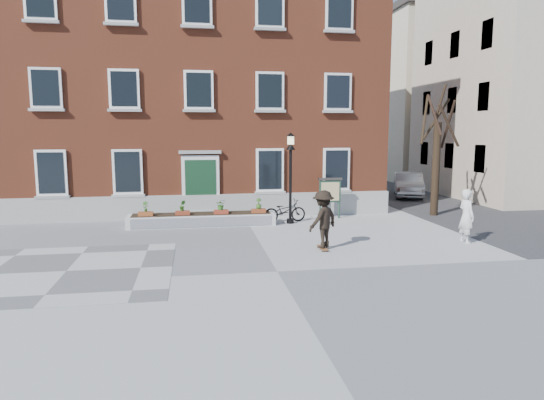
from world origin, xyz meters
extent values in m
plane|color=#99999C|center=(0.00, 0.00, 0.00)|extent=(100.00, 100.00, 0.00)
cube|color=#595A5C|center=(-6.00, 1.00, 0.01)|extent=(6.00, 6.00, 0.01)
imported|color=black|center=(1.63, 7.46, 0.50)|extent=(1.97, 0.88, 1.00)
imported|color=#AAADAF|center=(10.64, 14.37, 0.75)|extent=(3.11, 4.79, 1.49)
imported|color=silver|center=(7.31, 2.45, 0.98)|extent=(0.54, 0.76, 1.96)
cube|color=brown|center=(-2.00, 14.00, 6.00)|extent=(18.00, 10.00, 12.00)
cube|color=#9F9F9A|center=(-2.00, 8.88, 0.55)|extent=(18.00, 0.24, 1.10)
cube|color=gray|center=(-2.00, 8.75, 0.10)|extent=(2.60, 0.80, 0.20)
cube|color=#9D9D98|center=(-2.00, 8.90, 0.30)|extent=(2.20, 0.50, 0.20)
cube|color=silver|center=(-2.00, 8.92, 1.65)|extent=(1.70, 0.12, 2.50)
cube|color=#13351E|center=(-2.00, 8.87, 1.55)|extent=(1.40, 0.06, 2.30)
cube|color=gray|center=(-2.00, 8.88, 3.05)|extent=(1.90, 0.25, 0.15)
cube|color=white|center=(-8.40, 8.90, 2.20)|extent=(1.30, 0.10, 2.00)
cube|color=black|center=(-8.40, 8.85, 2.20)|extent=(1.08, 0.04, 1.78)
cube|color=gray|center=(-8.40, 8.84, 1.14)|extent=(1.44, 0.20, 0.12)
cube|color=silver|center=(-8.40, 8.90, 5.80)|extent=(1.30, 0.10, 1.70)
cube|color=black|center=(-8.40, 8.85, 5.80)|extent=(1.08, 0.04, 1.48)
cube|color=#A7A8A2|center=(-8.40, 8.84, 4.89)|extent=(1.44, 0.20, 0.12)
cube|color=#A1A19C|center=(-8.40, 8.84, 8.49)|extent=(1.44, 0.20, 0.12)
cube|color=white|center=(-5.20, 8.90, 2.20)|extent=(1.30, 0.10, 2.00)
cube|color=black|center=(-5.20, 8.85, 2.20)|extent=(1.08, 0.04, 1.78)
cube|color=#AAABA5|center=(-5.20, 8.84, 1.14)|extent=(1.44, 0.20, 0.12)
cube|color=white|center=(-5.20, 8.90, 5.80)|extent=(1.30, 0.10, 1.70)
cube|color=black|center=(-5.20, 8.85, 5.80)|extent=(1.08, 0.04, 1.48)
cube|color=#999995|center=(-5.20, 8.84, 4.89)|extent=(1.44, 0.20, 0.12)
cube|color=white|center=(-5.20, 8.90, 9.40)|extent=(1.30, 0.10, 1.70)
cube|color=black|center=(-5.20, 8.85, 9.40)|extent=(1.08, 0.04, 1.48)
cube|color=#9E9E99|center=(-5.20, 8.84, 8.49)|extent=(1.44, 0.20, 0.12)
cube|color=white|center=(-2.00, 8.90, 5.80)|extent=(1.30, 0.10, 1.70)
cube|color=black|center=(-2.00, 8.85, 5.80)|extent=(1.08, 0.04, 1.48)
cube|color=#989893|center=(-2.00, 8.84, 4.89)|extent=(1.44, 0.20, 0.12)
cube|color=white|center=(-2.00, 8.90, 9.40)|extent=(1.30, 0.10, 1.70)
cube|color=black|center=(-2.00, 8.85, 9.40)|extent=(1.08, 0.04, 1.48)
cube|color=#A2A29D|center=(-2.00, 8.84, 8.49)|extent=(1.44, 0.20, 0.12)
cube|color=white|center=(1.20, 8.90, 2.20)|extent=(1.30, 0.10, 2.00)
cube|color=black|center=(1.20, 8.85, 2.20)|extent=(1.08, 0.04, 1.78)
cube|color=#ACADA7|center=(1.20, 8.84, 1.14)|extent=(1.44, 0.20, 0.12)
cube|color=white|center=(1.20, 8.90, 5.80)|extent=(1.30, 0.10, 1.70)
cube|color=black|center=(1.20, 8.85, 5.80)|extent=(1.08, 0.04, 1.48)
cube|color=#9A9A95|center=(1.20, 8.84, 4.89)|extent=(1.44, 0.20, 0.12)
cube|color=white|center=(1.20, 8.90, 9.40)|extent=(1.30, 0.10, 1.70)
cube|color=black|center=(1.20, 8.85, 9.40)|extent=(1.08, 0.04, 1.48)
cube|color=gray|center=(1.20, 8.84, 8.49)|extent=(1.44, 0.20, 0.12)
cube|color=white|center=(4.40, 8.90, 2.20)|extent=(1.30, 0.10, 2.00)
cube|color=black|center=(4.40, 8.85, 2.20)|extent=(1.08, 0.04, 1.78)
cube|color=gray|center=(4.40, 8.84, 1.14)|extent=(1.44, 0.20, 0.12)
cube|color=silver|center=(4.40, 8.90, 5.80)|extent=(1.30, 0.10, 1.70)
cube|color=black|center=(4.40, 8.85, 5.80)|extent=(1.08, 0.04, 1.48)
cube|color=#9B9C97|center=(4.40, 8.84, 4.89)|extent=(1.44, 0.20, 0.12)
cube|color=white|center=(4.40, 8.90, 9.40)|extent=(1.30, 0.10, 1.70)
cube|color=black|center=(4.40, 8.85, 9.40)|extent=(1.08, 0.04, 1.48)
cube|color=#9E9E99|center=(4.40, 8.84, 8.49)|extent=(1.44, 0.20, 0.12)
cube|color=silver|center=(-2.00, 7.20, 0.25)|extent=(6.20, 1.10, 0.50)
cube|color=#B5B5B5|center=(-2.00, 6.64, 0.25)|extent=(5.80, 0.02, 0.40)
cube|color=black|center=(-2.00, 7.20, 0.50)|extent=(5.80, 0.90, 0.06)
cube|color=brown|center=(-4.30, 6.95, 0.60)|extent=(0.60, 0.25, 0.20)
imported|color=#2F651E|center=(-4.30, 6.95, 0.92)|extent=(0.24, 0.24, 0.45)
cube|color=maroon|center=(-2.80, 6.95, 0.60)|extent=(0.60, 0.25, 0.20)
imported|color=#316B20|center=(-2.80, 6.95, 0.92)|extent=(0.25, 0.25, 0.45)
cube|color=maroon|center=(-1.20, 6.95, 0.60)|extent=(0.60, 0.25, 0.20)
imported|color=#2D671E|center=(-1.20, 6.95, 0.92)|extent=(0.40, 0.40, 0.45)
cube|color=brown|center=(0.40, 6.95, 0.60)|extent=(0.60, 0.25, 0.20)
imported|color=#35661E|center=(0.40, 6.95, 0.92)|extent=(0.25, 0.25, 0.45)
cylinder|color=black|center=(9.00, 8.00, 2.20)|extent=(0.36, 0.36, 4.40)
cylinder|color=black|center=(9.51, 8.00, 4.29)|extent=(0.12, 1.12, 2.23)
cylinder|color=#2F2215|center=(9.17, 8.52, 4.55)|extent=(1.18, 0.49, 1.97)
cylinder|color=#302315|center=(8.51, 8.36, 4.55)|extent=(0.88, 1.14, 2.35)
cylinder|color=black|center=(8.70, 7.78, 4.73)|extent=(0.60, 0.77, 1.90)
cylinder|color=#322216|center=(9.20, 7.37, 4.24)|extent=(1.39, 0.55, 1.95)
cylinder|color=#2E2014|center=(9.16, 8.13, 5.37)|extent=(0.43, 0.48, 1.58)
cube|color=#3A3A3D|center=(12.00, 18.00, 0.00)|extent=(8.00, 36.00, 0.01)
cube|color=beige|center=(18.00, 14.00, 7.00)|extent=(10.00, 11.00, 14.00)
cube|color=beige|center=(18.00, 26.00, 6.50)|extent=(10.00, 11.00, 13.00)
cube|color=#3D3734|center=(18.00, 26.00, 13.25)|extent=(10.40, 11.40, 0.50)
cube|color=black|center=(13.04, 10.80, 2.50)|extent=(0.08, 1.00, 1.50)
cube|color=black|center=(13.04, 14.00, 2.50)|extent=(0.08, 1.00, 1.50)
cube|color=black|center=(13.04, 17.20, 2.50)|extent=(0.08, 1.00, 1.50)
cube|color=black|center=(13.04, 10.80, 5.80)|extent=(0.08, 1.00, 1.50)
cube|color=black|center=(13.04, 14.00, 5.80)|extent=(0.08, 1.00, 1.50)
cube|color=black|center=(13.04, 17.20, 5.80)|extent=(0.08, 1.00, 1.50)
cube|color=black|center=(13.04, 10.80, 9.00)|extent=(0.08, 1.00, 1.50)
cube|color=black|center=(13.04, 14.00, 9.00)|extent=(0.08, 1.00, 1.50)
cube|color=black|center=(13.04, 17.20, 9.00)|extent=(0.08, 1.00, 1.50)
cylinder|color=black|center=(1.81, 7.11, 0.10)|extent=(0.32, 0.32, 0.20)
cylinder|color=black|center=(1.81, 7.11, 1.60)|extent=(0.12, 0.12, 3.20)
cone|color=black|center=(1.81, 7.11, 3.35)|extent=(0.40, 0.40, 0.30)
cube|color=#F3EDB3|center=(1.81, 7.11, 3.60)|extent=(0.24, 0.24, 0.34)
cone|color=black|center=(1.81, 7.11, 3.85)|extent=(0.40, 0.40, 0.16)
cylinder|color=#183123|center=(3.40, 8.01, 0.90)|extent=(0.08, 0.08, 1.80)
cylinder|color=#1B3726|center=(4.30, 8.01, 0.90)|extent=(0.08, 0.08, 1.80)
cube|color=#1A3527|center=(3.85, 8.01, 1.25)|extent=(1.00, 0.10, 1.00)
cube|color=beige|center=(3.85, 7.95, 1.25)|extent=(0.85, 0.02, 0.85)
cube|color=#37322F|center=(3.85, 8.01, 1.82)|extent=(1.10, 0.16, 0.10)
cube|color=brown|center=(1.98, 2.32, 0.06)|extent=(0.22, 0.78, 0.03)
cylinder|color=black|center=(1.89, 2.04, 0.03)|extent=(0.03, 0.05, 0.05)
cylinder|color=black|center=(2.07, 2.04, 0.03)|extent=(0.03, 0.05, 0.05)
cylinder|color=black|center=(1.89, 2.60, 0.03)|extent=(0.03, 0.05, 0.05)
cylinder|color=black|center=(2.07, 2.60, 0.03)|extent=(0.03, 0.05, 0.05)
imported|color=black|center=(1.98, 2.32, 1.05)|extent=(1.45, 1.33, 1.95)
camera|label=1|loc=(-2.32, -13.30, 4.03)|focal=32.00mm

